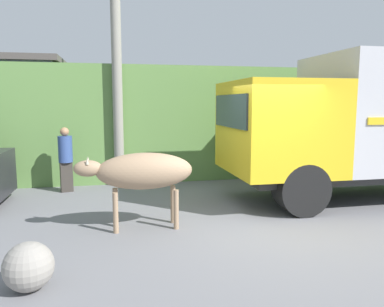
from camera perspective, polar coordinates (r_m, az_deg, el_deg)
ground_plane at (r=6.96m, az=10.29°, el=-10.57°), size 60.00×60.00×0.00m
hillside_embankment at (r=13.50m, az=-0.99°, el=5.23°), size 32.00×6.39×3.18m
cargo_truck at (r=9.59m, az=27.16°, el=4.52°), size 6.96×2.45×3.21m
brown_cow at (r=6.48m, az=-7.61°, el=-2.82°), size 2.01×0.63×1.33m
pedestrian_on_hill at (r=9.63m, az=-18.70°, el=-0.47°), size 0.41×0.41×1.59m
utility_pole at (r=9.97m, az=-11.42°, el=13.98°), size 0.90×0.26×6.37m
roadside_rock at (r=4.90m, az=-23.64°, el=-15.51°), size 0.58×0.58×0.58m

